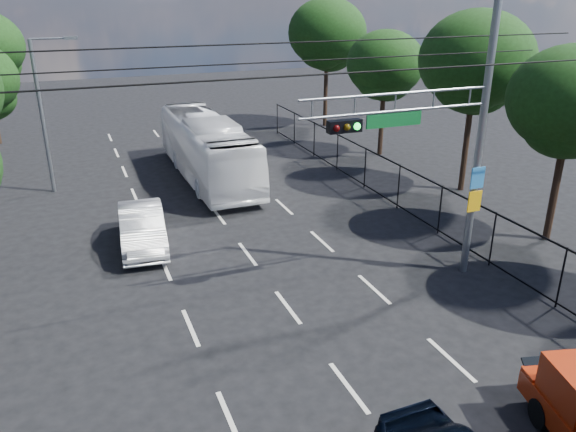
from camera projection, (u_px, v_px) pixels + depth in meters
lane_markings at (232, 233)px, 22.25m from camera, size 6.12×38.00×0.01m
signal_mast at (450, 123)px, 16.93m from camera, size 6.43×0.39×9.50m
streetlight_left at (45, 109)px, 25.50m from camera, size 2.09×0.22×7.08m
utility_wires at (276, 60)px, 15.09m from camera, size 22.00×5.04×0.74m
fence_right at (423, 199)px, 22.90m from camera, size 0.06×34.03×2.00m
tree_right_b at (570, 109)px, 19.92m from camera, size 4.50×4.50×7.31m
tree_right_c at (475, 68)px, 25.04m from camera, size 5.10×5.10×8.29m
tree_right_d at (385, 70)px, 31.26m from camera, size 4.32×4.32×7.02m
tree_right_e at (327, 38)px, 37.82m from camera, size 5.28×5.28×8.58m
white_bus at (207, 148)px, 28.34m from camera, size 2.67×11.16×3.11m
white_van at (142, 227)px, 20.92m from camera, size 1.98×4.68×1.50m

